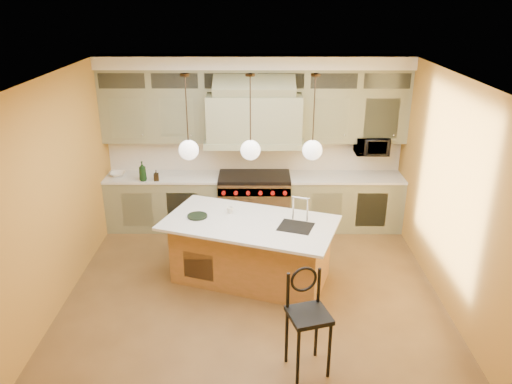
{
  "coord_description": "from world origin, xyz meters",
  "views": [
    {
      "loc": [
        0.06,
        -5.73,
        3.82
      ],
      "look_at": [
        0.03,
        0.7,
        1.23
      ],
      "focal_mm": 35.0,
      "sensor_mm": 36.0,
      "label": 1
    }
  ],
  "objects_px": {
    "range": "(254,201)",
    "kitchen_island": "(251,249)",
    "counter_stool": "(308,316)",
    "microwave": "(372,145)"
  },
  "relations": [
    {
      "from": "range",
      "to": "microwave",
      "type": "xyz_separation_m",
      "value": [
        1.95,
        0.11,
        0.96
      ]
    },
    {
      "from": "range",
      "to": "counter_stool",
      "type": "xyz_separation_m",
      "value": [
        0.58,
        -3.51,
        0.19
      ]
    },
    {
      "from": "kitchen_island",
      "to": "counter_stool",
      "type": "distance_m",
      "value": 1.93
    },
    {
      "from": "range",
      "to": "microwave",
      "type": "height_order",
      "value": "microwave"
    },
    {
      "from": "kitchen_island",
      "to": "counter_stool",
      "type": "relative_size",
      "value": 2.2
    },
    {
      "from": "counter_stool",
      "to": "microwave",
      "type": "relative_size",
      "value": 2.17
    },
    {
      "from": "kitchen_island",
      "to": "microwave",
      "type": "xyz_separation_m",
      "value": [
        1.98,
        1.8,
        0.98
      ]
    },
    {
      "from": "counter_stool",
      "to": "kitchen_island",
      "type": "bearing_deg",
      "value": 92.08
    },
    {
      "from": "range",
      "to": "kitchen_island",
      "type": "bearing_deg",
      "value": -91.13
    },
    {
      "from": "range",
      "to": "kitchen_island",
      "type": "relative_size",
      "value": 0.46
    }
  ]
}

